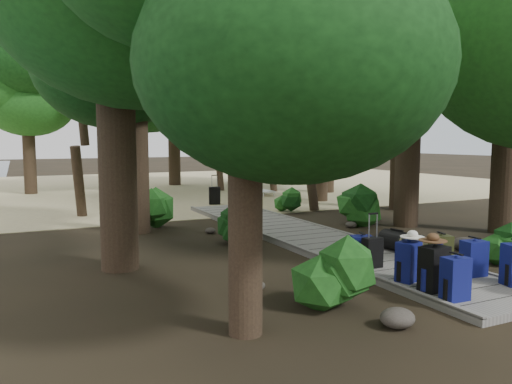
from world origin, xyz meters
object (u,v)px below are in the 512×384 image
duffel_right_khaki (416,246)px  sun_lounger (263,188)px  backpack_left_b (434,266)px  duffel_right_black (397,241)px  kayak (118,198)px  backpack_left_a (455,276)px  backpack_left_c (408,259)px  backpack_left_d (362,249)px  lone_suitcase_on_sand (215,196)px  backpack_right_c (474,256)px  backpack_right_d (441,248)px  suitcase_on_boardwalk (372,253)px

duffel_right_khaki → sun_lounger: size_ratio=0.31×
backpack_left_b → duffel_right_black: backpack_left_b is taller
duffel_right_black → kayak: bearing=101.8°
kayak → backpack_left_a: bearing=-85.3°
backpack_left_c → duffel_right_khaki: (1.43, 1.32, -0.17)m
backpack_left_d → backpack_left_c: bearing=-69.7°
backpack_left_c → sun_lounger: bearing=54.4°
lone_suitcase_on_sand → kayak: lone_suitcase_on_sand is taller
backpack_left_c → duffel_right_khaki: backpack_left_c is taller
lone_suitcase_on_sand → sun_lounger: (3.04, 1.99, -0.02)m
backpack_left_a → backpack_left_d: bearing=89.8°
lone_suitcase_on_sand → duffel_right_khaki: bearing=-71.5°
backpack_left_b → sun_lounger: (4.00, 13.89, -0.18)m
backpack_left_c → backpack_right_c: backpack_left_c is taller
sun_lounger → lone_suitcase_on_sand: bearing=-147.0°
kayak → sun_lounger: bearing=-6.0°
backpack_right_d → kayak: backpack_right_d is taller
backpack_left_b → backpack_right_c: (1.26, 0.35, -0.05)m
backpack_left_a → backpack_left_d: backpack_left_a is taller
duffel_right_khaki → backpack_left_c: bearing=-166.8°
suitcase_on_boardwalk → backpack_left_c: bearing=-93.6°
backpack_left_a → kayak: bearing=100.1°
backpack_right_c → sun_lounger: 13.82m
backpack_right_d → suitcase_on_boardwalk: 1.41m
backpack_left_c → sun_lounger: (3.97, 13.31, -0.16)m
backpack_left_b → backpack_right_c: 1.31m
backpack_left_c → duffel_right_khaki: bearing=23.8°
backpack_left_a → kayak: size_ratio=0.23×
lone_suitcase_on_sand → sun_lounger: bearing=48.8°
suitcase_on_boardwalk → sun_lounger: 12.97m
backpack_right_c → kayak: 14.23m
backpack_left_c → backpack_left_d: (-0.01, 1.22, -0.07)m
backpack_left_a → duffel_right_khaki: bearing=59.2°
backpack_left_d → backpack_right_c: backpack_right_c is taller
backpack_right_d → duffel_right_black: size_ratio=0.87×
backpack_right_c → duffel_right_black: 2.08m
backpack_left_b → sun_lounger: size_ratio=0.40×
duffel_right_khaki → kayak: duffel_right_khaki is taller
backpack_left_d → backpack_right_c: (1.25, -1.45, 0.04)m
backpack_left_d → backpack_right_c: bearing=-29.5°
backpack_left_a → backpack_right_d: backpack_left_a is taller
duffel_right_khaki → lone_suitcase_on_sand: (-0.50, 10.00, 0.03)m
backpack_right_d → suitcase_on_boardwalk: (-1.37, 0.30, -0.02)m
backpack_right_c → sun_lounger: bearing=85.0°
duffel_right_khaki → suitcase_on_boardwalk: size_ratio=1.06×
backpack_left_a → lone_suitcase_on_sand: 12.41m
kayak → backpack_left_b: bearing=-84.8°
sun_lounger → backpack_left_c: bearing=-106.8°
backpack_left_b → suitcase_on_boardwalk: backpack_left_b is taller
backpack_right_c → lone_suitcase_on_sand: backpack_right_c is taller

